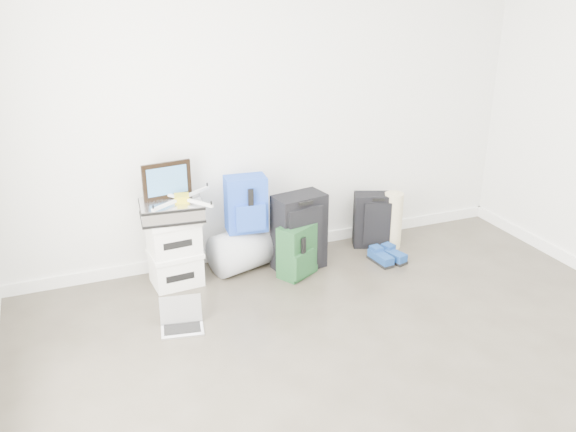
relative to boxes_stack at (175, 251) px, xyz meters
name	(u,v)px	position (x,y,z in m)	size (l,w,h in m)	color
room_envelope	(467,121)	(0.92, -2.20, 1.44)	(4.52, 5.02, 2.71)	silver
boxes_stack	(175,251)	(0.00, 0.00, 0.00)	(0.41, 0.34, 0.56)	white
briefcase	(172,210)	(0.00, 0.00, 0.35)	(0.46, 0.34, 0.13)	#B2B2B7
painting	(167,180)	(0.00, 0.10, 0.56)	(0.38, 0.07, 0.29)	black
drone	(182,198)	(0.08, -0.02, 0.44)	(0.52, 0.52, 0.05)	gold
duffel_bag	(246,248)	(0.61, 0.05, -0.10)	(0.36, 0.36, 0.58)	#989BA0
blue_backpack	(246,205)	(0.61, 0.02, 0.29)	(0.34, 0.27, 0.46)	#1A3CAF
large_suitcase	(300,232)	(1.02, -0.12, 0.04)	(0.45, 0.34, 0.65)	black
green_backpack	(298,252)	(0.95, -0.24, -0.07)	(0.37, 0.35, 0.44)	#163E1D
carry_on	(372,220)	(1.79, 0.05, -0.03)	(0.36, 0.30, 0.50)	black
shoes	(387,257)	(1.76, -0.29, -0.24)	(0.27, 0.28, 0.09)	black
rolled_rug	(393,220)	(1.95, -0.04, -0.03)	(0.17, 0.17, 0.51)	tan
laptop	(182,321)	(-0.11, -0.66, -0.23)	(0.32, 0.26, 0.21)	silver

